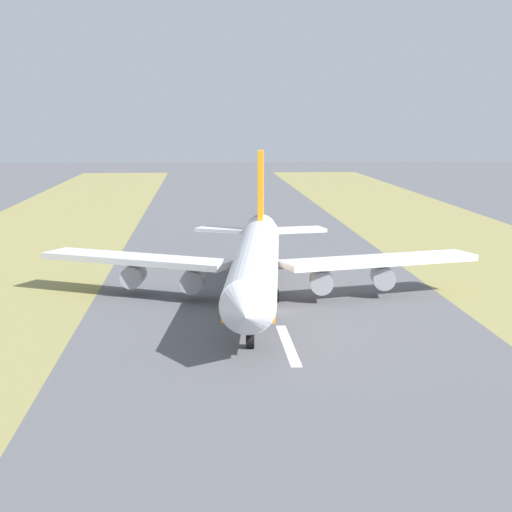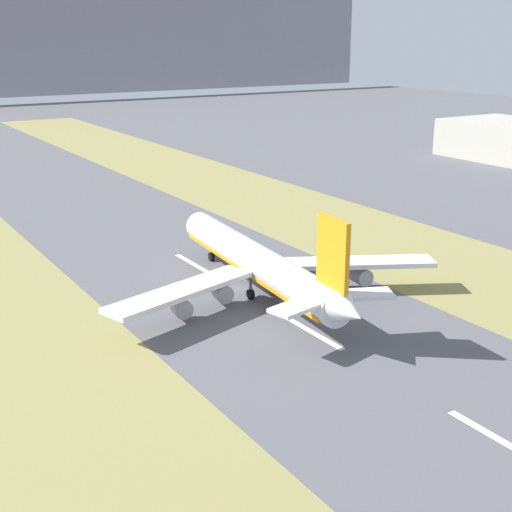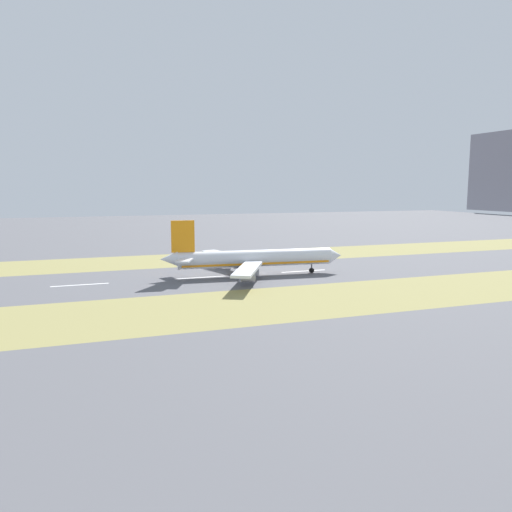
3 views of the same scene
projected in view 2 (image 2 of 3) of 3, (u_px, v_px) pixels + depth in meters
ground_plane at (237, 289)px, 135.11m from camera, size 800.00×800.00×0.00m
grass_median_east at (412, 252)px, 157.80m from camera, size 40.00×600.00×0.01m
centreline_dash_near at (508, 444)px, 83.84m from camera, size 1.20×18.00×0.01m
centreline_dash_mid at (308, 330)px, 116.27m from camera, size 1.20×18.00×0.01m
centreline_dash_far at (196, 265)px, 148.69m from camera, size 1.20×18.00×0.01m
airplane_main_jet at (261, 264)px, 130.24m from camera, size 63.84×67.22×20.20m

